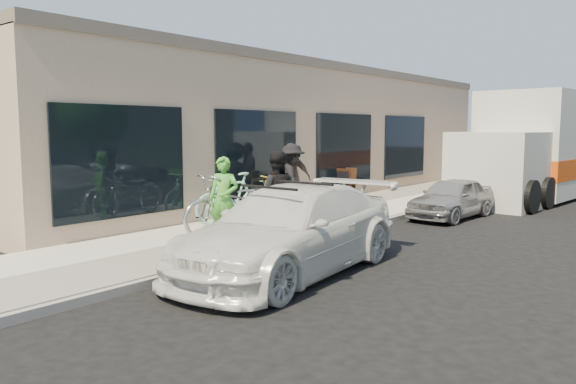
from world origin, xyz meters
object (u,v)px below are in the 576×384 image
Objects in this scene: cruiser_bike_c at (277,193)px; tandem_bike at (236,205)px; sandwich_board at (345,183)px; bystander_b at (290,178)px; sedan_white at (290,230)px; bike_rack at (261,193)px; sedan_silver at (452,198)px; man_standing at (276,195)px; cruiser_bike_b at (279,196)px; woman_rider at (224,199)px; moving_truck at (533,152)px; bystander_a at (292,179)px; cruiser_bike_a at (233,198)px.

tandem_bike is at bearing -55.80° from cruiser_bike_c.
tandem_bike is 3.15m from cruiser_bike_c.
sandwich_board is 0.52× the size of bystander_b.
bike_rack is at bearing 131.65° from sedan_white.
bystander_b is at bearing -137.92° from sedan_silver.
man_standing is at bearing -87.15° from bystander_b.
sandwich_board reaches higher than cruiser_bike_b.
sedan_white is 3.04× the size of woman_rider.
moving_truck is at bearing 84.12° from sedan_white.
sedan_silver is 4.07m from bystander_a.
moving_truck is 9.03m from cruiser_bike_c.
sedan_white reaches higher than cruiser_bike_b.
bystander_b is at bearing 41.61° from cruiser_bike_b.
man_standing is 1.07× the size of cruiser_bike_b.
cruiser_bike_b is at bearing 28.76° from bystander_a.
man_standing reaches higher than sandwich_board.
bystander_a is (-1.03, 3.35, 0.08)m from woman_rider.
bystander_a is (0.23, 1.83, 0.31)m from cruiser_bike_a.
man_standing is 3.52m from cruiser_bike_c.
bystander_b is (-0.02, 2.07, 0.31)m from cruiser_bike_a.
sandwich_board is 0.39× the size of tandem_bike.
bike_rack is at bearing 95.08° from woman_rider.
bike_rack is 4.80m from sedan_silver.
man_standing is at bearing 21.67° from tandem_bike.
cruiser_bike_a is 2.09m from bystander_b.
sedan_white is at bearing -82.78° from bystander_b.
tandem_bike is 1.37× the size of man_standing.
woman_rider is 1.00× the size of cruiser_bike_b.
bystander_b reaches higher than sedan_silver.
cruiser_bike_a is 1.08× the size of bystander_b.
man_standing is at bearing 22.87° from woman_rider.
woman_rider is 0.91× the size of bystander_a.
moving_truck is 8.73m from bystander_b.
sedan_white is at bearing -15.31° from tandem_bike.
cruiser_bike_b is (-1.26, 2.86, -0.19)m from tandem_bike.
sedan_white reaches higher than cruiser_bike_a.
sandwich_board is at bearing 97.67° from cruiser_bike_b.
sedan_white is 2.18m from woman_rider.
tandem_bike is (1.62, -6.44, 0.14)m from sandwich_board.
sedan_white is (3.71, -3.53, -0.01)m from bike_rack.
cruiser_bike_c is (0.08, 0.53, -0.04)m from bike_rack.
cruiser_bike_b is at bearing 74.54° from bike_rack.
bystander_b is (-3.59, -7.95, -0.49)m from moving_truck.
sedan_white is 5.44m from cruiser_bike_c.
woman_rider is 3.51m from bystander_a.
tandem_bike is at bearing -107.66° from sedan_silver.
woman_rider is (-1.87, -6.16, 0.43)m from sedan_silver.
tandem_bike is 1.33× the size of bystander_b.
tandem_bike is at bearing -29.20° from cruiser_bike_a.
woman_rider is (1.86, -7.01, 0.33)m from sandwich_board.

